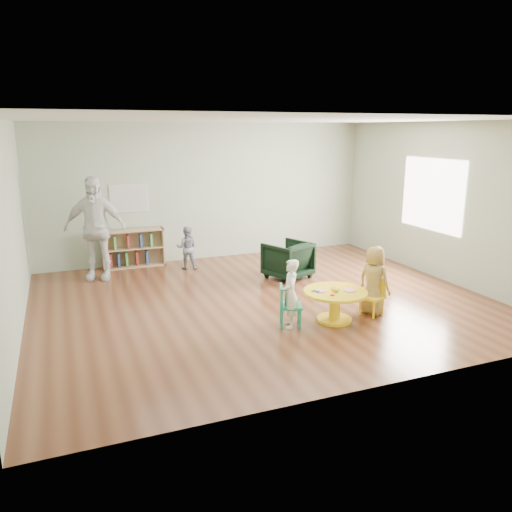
# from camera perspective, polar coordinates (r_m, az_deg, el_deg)

# --- Properties ---
(room) EXTENTS (7.10, 7.00, 2.80)m
(room) POSITION_cam_1_polar(r_m,az_deg,el_deg) (7.60, 0.83, 8.48)
(room) COLOR #592F1C
(room) RESTS_ON ground
(activity_table) EXTENTS (0.90, 0.90, 0.49)m
(activity_table) POSITION_cam_1_polar(r_m,az_deg,el_deg) (7.18, 9.03, -4.99)
(activity_table) COLOR yellow
(activity_table) RESTS_ON ground
(kid_chair_left) EXTENTS (0.40, 0.40, 0.58)m
(kid_chair_left) POSITION_cam_1_polar(r_m,az_deg,el_deg) (6.94, 3.63, -5.53)
(kid_chair_left) COLOR #1B976C
(kid_chair_left) RESTS_ON ground
(kid_chair_right) EXTENTS (0.38, 0.38, 0.54)m
(kid_chair_right) POSITION_cam_1_polar(r_m,az_deg,el_deg) (7.55, 13.29, -4.40)
(kid_chair_right) COLOR yellow
(kid_chair_right) RESTS_ON ground
(bookshelf) EXTENTS (1.20, 0.30, 0.75)m
(bookshelf) POSITION_cam_1_polar(r_m,az_deg,el_deg) (10.19, -13.94, 0.84)
(bookshelf) COLOR tan
(bookshelf) RESTS_ON ground
(alphabet_poster) EXTENTS (0.74, 0.01, 0.54)m
(alphabet_poster) POSITION_cam_1_polar(r_m,az_deg,el_deg) (10.14, -14.30, 6.42)
(alphabet_poster) COLOR silver
(alphabet_poster) RESTS_ON ground
(armchair) EXTENTS (0.96, 0.97, 0.68)m
(armchair) POSITION_cam_1_polar(r_m,az_deg,el_deg) (9.15, 3.65, -0.45)
(armchair) COLOR black
(armchair) RESTS_ON ground
(child_left) EXTENTS (0.35, 0.41, 0.96)m
(child_left) POSITION_cam_1_polar(r_m,az_deg,el_deg) (6.85, 3.93, -4.31)
(child_left) COLOR white
(child_left) RESTS_ON ground
(child_right) EXTENTS (0.49, 0.59, 1.02)m
(child_right) POSITION_cam_1_polar(r_m,az_deg,el_deg) (7.52, 13.33, -2.72)
(child_right) COLOR yellow
(child_right) RESTS_ON ground
(toddler) EXTENTS (0.49, 0.44, 0.85)m
(toddler) POSITION_cam_1_polar(r_m,az_deg,el_deg) (9.80, -7.90, 0.95)
(toddler) COLOR #1A2242
(toddler) RESTS_ON ground
(adult_caretaker) EXTENTS (1.19, 0.78, 1.87)m
(adult_caretaker) POSITION_cam_1_polar(r_m,az_deg,el_deg) (9.41, -17.94, 3.02)
(adult_caretaker) COLOR white
(adult_caretaker) RESTS_ON ground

